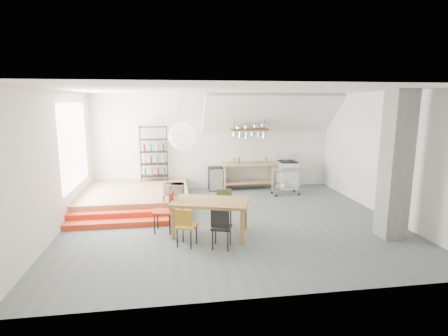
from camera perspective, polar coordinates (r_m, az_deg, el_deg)
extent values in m
plane|color=slate|center=(8.82, 1.19, -8.67)|extent=(8.00, 8.00, 0.00)
cube|color=silver|center=(11.86, -1.63, 4.28)|extent=(8.00, 0.04, 3.20)
cube|color=silver|center=(8.70, -25.72, 0.89)|extent=(0.04, 7.00, 3.20)
cube|color=silver|center=(9.91, 24.69, 2.04)|extent=(0.04, 7.00, 3.20)
cube|color=white|center=(8.32, 1.28, 12.60)|extent=(8.00, 7.00, 0.02)
cube|color=white|center=(11.56, 7.71, 8.75)|extent=(4.40, 1.44, 1.32)
cube|color=white|center=(10.10, -23.24, 3.44)|extent=(0.02, 2.50, 2.20)
cube|color=#A17450|center=(10.61, -14.15, -4.51)|extent=(3.00, 3.00, 0.40)
cube|color=red|center=(8.80, -15.33, -8.64)|extent=(3.00, 0.35, 0.13)
cube|color=red|center=(9.11, -15.09, -7.53)|extent=(3.00, 0.35, 0.27)
cube|color=slate|center=(8.29, 26.24, 0.41)|extent=(0.50, 0.50, 3.20)
cube|color=#A17450|center=(11.80, 3.91, 0.69)|extent=(1.80, 0.60, 0.06)
cube|color=#A17450|center=(11.93, 3.87, -2.29)|extent=(1.70, 0.55, 0.04)
cube|color=#A17450|center=(12.29, 7.40, -1.10)|extent=(0.06, 0.06, 0.86)
cube|color=#A17450|center=(11.95, -0.19, -1.35)|extent=(0.06, 0.06, 0.86)
cube|color=#A17450|center=(11.88, 7.97, -1.53)|extent=(0.06, 0.06, 0.86)
cube|color=#A17450|center=(11.53, 0.13, -1.80)|extent=(0.06, 0.06, 0.86)
cube|color=white|center=(12.25, 10.29, -1.13)|extent=(0.60, 0.60, 0.90)
cube|color=black|center=(12.17, 10.36, 1.04)|extent=(0.58, 0.58, 0.03)
cube|color=white|center=(12.41, 9.97, 1.85)|extent=(0.60, 0.05, 0.25)
cylinder|color=black|center=(12.34, 10.78, 1.28)|extent=(0.18, 0.18, 0.02)
cylinder|color=black|center=(12.25, 9.54, 1.25)|extent=(0.18, 0.18, 0.02)
cylinder|color=black|center=(12.08, 11.21, 1.06)|extent=(0.18, 0.18, 0.02)
cylinder|color=black|center=(11.99, 9.95, 1.03)|extent=(0.18, 0.18, 0.02)
cube|color=#422C1A|center=(11.46, 4.20, 6.29)|extent=(1.20, 0.50, 0.05)
cylinder|color=black|center=(11.33, 1.74, 9.18)|extent=(0.02, 0.02, 1.15)
cylinder|color=black|center=(11.55, 6.69, 9.14)|extent=(0.02, 0.02, 1.15)
cylinder|color=silver|center=(11.32, 1.76, 5.55)|extent=(0.16, 0.16, 0.12)
cylinder|color=silver|center=(11.36, 2.76, 5.46)|extent=(0.20, 0.20, 0.16)
cylinder|color=silver|center=(11.41, 3.75, 5.37)|extent=(0.16, 0.16, 0.20)
cylinder|color=silver|center=(11.45, 4.73, 5.58)|extent=(0.20, 0.20, 0.12)
cylinder|color=silver|center=(11.50, 5.71, 5.48)|extent=(0.16, 0.16, 0.16)
cylinder|color=silver|center=(11.55, 6.67, 5.39)|extent=(0.20, 0.20, 0.20)
cylinder|color=black|center=(11.69, -9.26, 2.57)|extent=(0.02, 0.02, 1.80)
cylinder|color=black|center=(11.74, -13.37, 2.45)|extent=(0.02, 0.02, 1.80)
cylinder|color=black|center=(11.34, -9.28, 2.32)|extent=(0.02, 0.02, 1.80)
cylinder|color=black|center=(11.38, -13.52, 2.19)|extent=(0.02, 0.02, 1.80)
cube|color=black|center=(11.66, -11.23, -1.26)|extent=(0.88, 0.38, 0.02)
cube|color=black|center=(11.58, -11.30, 0.67)|extent=(0.88, 0.38, 0.02)
cube|color=black|center=(11.52, -11.37, 2.63)|extent=(0.88, 0.38, 0.02)
cube|color=black|center=(11.48, -11.44, 4.61)|extent=(0.88, 0.38, 0.02)
cube|color=black|center=(11.44, -11.52, 6.60)|extent=(0.88, 0.38, 0.03)
cylinder|color=#317A30|center=(11.63, -11.25, -0.59)|extent=(0.07, 0.07, 0.24)
cylinder|color=#A86B1C|center=(11.56, -11.32, 1.36)|extent=(0.07, 0.07, 0.24)
cylinder|color=maroon|center=(11.50, -11.40, 3.32)|extent=(0.07, 0.07, 0.24)
cube|color=#A17450|center=(9.26, -8.18, -4.27)|extent=(0.60, 0.40, 0.03)
cylinder|color=black|center=(9.45, -6.54, -4.44)|extent=(0.02, 0.02, 0.13)
cylinder|color=black|center=(9.45, -9.82, -4.53)|extent=(0.02, 0.02, 0.13)
cylinder|color=black|center=(9.12, -6.46, -4.99)|extent=(0.02, 0.02, 0.13)
cylinder|color=black|center=(9.12, -9.87, -5.09)|extent=(0.02, 0.02, 0.13)
sphere|color=white|center=(7.60, -6.80, 5.17)|extent=(0.60, 0.60, 0.60)
cube|color=brown|center=(7.74, -2.26, -5.56)|extent=(1.86, 1.39, 0.06)
cube|color=brown|center=(8.13, 3.52, -7.68)|extent=(0.09, 0.09, 0.73)
cube|color=brown|center=(8.39, -6.78, -7.15)|extent=(0.09, 0.09, 0.73)
cube|color=brown|center=(7.39, 2.94, -9.59)|extent=(0.09, 0.09, 0.73)
cube|color=brown|center=(7.67, -8.37, -8.91)|extent=(0.09, 0.09, 0.73)
cube|color=#AD7B1D|center=(7.30, -6.12, -9.40)|extent=(0.50, 0.50, 0.04)
cube|color=#AD7B1D|center=(7.07, -6.68, -8.06)|extent=(0.34, 0.18, 0.33)
cylinder|color=black|center=(7.30, -7.65, -11.24)|extent=(0.03, 0.03, 0.41)
cylinder|color=black|center=(7.19, -5.42, -11.54)|extent=(0.03, 0.03, 0.41)
cylinder|color=black|center=(7.56, -6.71, -10.44)|extent=(0.03, 0.03, 0.41)
cylinder|color=black|center=(7.45, -4.54, -10.72)|extent=(0.03, 0.03, 0.41)
cube|color=black|center=(7.15, -0.40, -9.67)|extent=(0.49, 0.49, 0.04)
cube|color=black|center=(6.90, -0.66, -8.29)|extent=(0.36, 0.15, 0.34)
cylinder|color=black|center=(7.11, -1.88, -11.70)|extent=(0.03, 0.03, 0.43)
cylinder|color=black|center=(7.06, 0.63, -11.87)|extent=(0.03, 0.03, 0.43)
cylinder|color=black|center=(7.40, -1.38, -10.80)|extent=(0.03, 0.03, 0.43)
cylinder|color=black|center=(7.34, 1.03, -10.96)|extent=(0.03, 0.03, 0.43)
cube|color=#4F5729|center=(8.43, 0.03, -6.45)|extent=(0.44, 0.44, 0.04)
cube|color=#4F5729|center=(8.53, 0.02, -4.55)|extent=(0.37, 0.09, 0.34)
cylinder|color=black|center=(8.65, 1.06, -7.56)|extent=(0.03, 0.03, 0.43)
cylinder|color=black|center=(8.65, -1.02, -7.57)|extent=(0.03, 0.03, 0.43)
cylinder|color=black|center=(8.36, 1.12, -8.23)|extent=(0.03, 0.03, 0.43)
cylinder|color=black|center=(8.35, -1.03, -8.23)|extent=(0.03, 0.03, 0.43)
cube|color=red|center=(8.09, -9.90, -7.02)|extent=(0.49, 0.49, 0.04)
cube|color=red|center=(7.98, -8.59, -5.22)|extent=(0.11, 0.41, 0.38)
cylinder|color=black|center=(7.98, -8.85, -9.11)|extent=(0.03, 0.03, 0.47)
cylinder|color=black|center=(8.30, -8.45, -8.31)|extent=(0.03, 0.03, 0.47)
cylinder|color=black|center=(8.04, -11.29, -9.03)|extent=(0.03, 0.03, 0.47)
cylinder|color=black|center=(8.36, -10.80, -8.24)|extent=(0.03, 0.03, 0.47)
cube|color=silver|center=(11.28, 10.11, -0.29)|extent=(0.85, 0.51, 0.04)
cube|color=silver|center=(11.39, 10.02, -2.92)|extent=(0.85, 0.51, 0.03)
cylinder|color=silver|center=(11.68, 11.44, -1.93)|extent=(0.03, 0.03, 0.79)
sphere|color=black|center=(11.77, 11.37, -3.72)|extent=(0.07, 0.07, 0.07)
cylinder|color=silver|center=(11.41, 7.87, -2.12)|extent=(0.03, 0.03, 0.79)
sphere|color=black|center=(11.49, 7.82, -3.95)|extent=(0.07, 0.07, 0.07)
cylinder|color=silver|center=(11.32, 12.24, -2.36)|extent=(0.03, 0.03, 0.79)
sphere|color=black|center=(11.41, 12.16, -4.21)|extent=(0.07, 0.07, 0.07)
cylinder|color=silver|center=(11.04, 8.57, -2.57)|extent=(0.03, 0.03, 0.79)
sphere|color=black|center=(11.13, 8.51, -4.46)|extent=(0.07, 0.07, 0.07)
cube|color=black|center=(11.76, -1.42, -1.76)|extent=(0.46, 0.46, 0.78)
imported|color=beige|center=(9.22, -8.21, -3.36)|extent=(0.55, 0.43, 0.27)
imported|color=silver|center=(11.82, 5.53, 0.95)|extent=(0.25, 0.25, 0.05)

